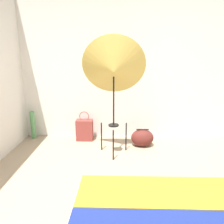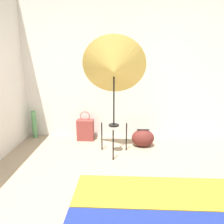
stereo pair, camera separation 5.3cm
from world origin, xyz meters
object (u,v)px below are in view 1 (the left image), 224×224
Objects in this scene: photo_umbrella at (114,69)px; duffel_bag at (142,138)px; paper_roll at (33,125)px; tote_bag at (85,130)px.

duffel_bag is (0.48, 0.30, -1.15)m from photo_umbrella.
paper_roll is at bearing 171.26° from duffel_bag.
photo_umbrella is 1.34m from tote_bag.
photo_umbrella reaches higher than duffel_bag.
duffel_bag is at bearing -13.08° from tote_bag.
photo_umbrella is 3.34× the size of tote_bag.
photo_umbrella is 1.28m from duffel_bag.
photo_umbrella reaches higher than tote_bag.
photo_umbrella is 4.69× the size of duffel_bag.
paper_roll is (-0.96, 0.07, 0.06)m from tote_bag.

